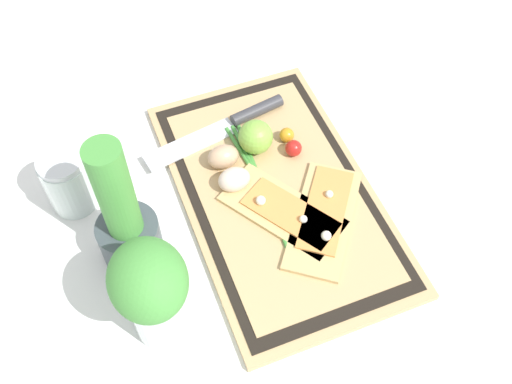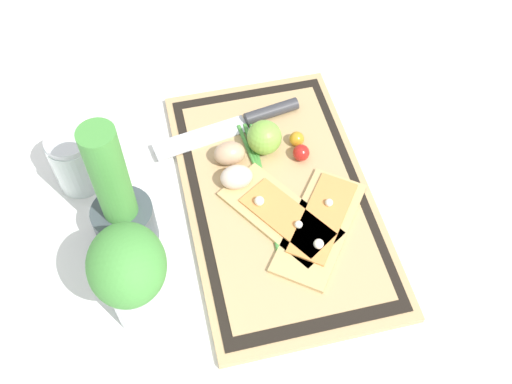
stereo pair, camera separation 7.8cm
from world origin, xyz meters
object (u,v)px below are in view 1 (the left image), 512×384
(cherry_tomato_red, at_px, (294,148))
(cherry_tomato_yellow, at_px, (287,135))
(herb_pot, at_px, (125,222))
(sauce_jar, at_px, (69,184))
(egg_pink, at_px, (234,179))
(egg_brown, at_px, (223,157))
(pizza_slice_near, at_px, (324,217))
(pizza_slice_far, at_px, (284,211))
(lime, at_px, (255,137))
(herb_glass, at_px, (151,291))
(knife, at_px, (238,120))

(cherry_tomato_red, bearing_deg, cherry_tomato_yellow, -2.41)
(herb_pot, distance_m, sauce_jar, 0.15)
(cherry_tomato_yellow, height_order, sauce_jar, sauce_jar)
(egg_pink, xyz_separation_m, sauce_jar, (0.08, 0.25, 0.01))
(cherry_tomato_yellow, bearing_deg, egg_brown, 95.20)
(pizza_slice_near, height_order, pizza_slice_far, same)
(pizza_slice_far, xyz_separation_m, herb_pot, (0.03, 0.24, 0.07))
(pizza_slice_far, distance_m, cherry_tomato_yellow, 0.15)
(lime, height_order, cherry_tomato_yellow, lime)
(pizza_slice_far, distance_m, herb_glass, 0.27)
(knife, height_order, egg_pink, egg_pink)
(lime, bearing_deg, cherry_tomato_yellow, -91.97)
(sauce_jar, bearing_deg, lime, -92.59)
(egg_brown, bearing_deg, egg_pink, -179.10)
(egg_pink, distance_m, cherry_tomato_yellow, 0.13)
(herb_glass, bearing_deg, egg_pink, -44.04)
(pizza_slice_far, height_order, lime, lime)
(knife, height_order, herb_pot, herb_pot)
(cherry_tomato_red, distance_m, sauce_jar, 0.37)
(egg_brown, bearing_deg, lime, -78.13)
(egg_brown, relative_size, herb_glass, 0.28)
(knife, bearing_deg, herb_glass, 143.45)
(egg_brown, bearing_deg, sauce_jar, 83.82)
(knife, bearing_deg, herb_pot, 127.11)
(pizza_slice_far, distance_m, egg_brown, 0.14)
(egg_brown, bearing_deg, pizza_slice_near, -145.45)
(knife, relative_size, lime, 4.57)
(herb_glass, bearing_deg, cherry_tomato_yellow, -50.39)
(lime, bearing_deg, pizza_slice_far, 177.77)
(pizza_slice_near, xyz_separation_m, cherry_tomato_yellow, (0.17, -0.01, 0.01))
(cherry_tomato_yellow, height_order, herb_glass, herb_glass)
(egg_pink, relative_size, cherry_tomato_yellow, 2.08)
(pizza_slice_near, height_order, herb_glass, herb_glass)
(herb_pot, bearing_deg, cherry_tomato_red, -75.03)
(knife, bearing_deg, lime, -174.03)
(egg_brown, xyz_separation_m, herb_glass, (-0.24, 0.18, 0.08))
(cherry_tomato_red, xyz_separation_m, herb_pot, (-0.08, 0.30, 0.06))
(knife, distance_m, egg_brown, 0.10)
(egg_pink, xyz_separation_m, cherry_tomato_red, (0.03, -0.12, -0.01))
(egg_pink, xyz_separation_m, herb_pot, (-0.05, 0.18, 0.05))
(herb_pot, distance_m, herb_glass, 0.14)
(pizza_slice_near, xyz_separation_m, egg_brown, (0.16, 0.11, 0.01))
(cherry_tomato_red, height_order, herb_glass, herb_glass)
(egg_brown, xyz_separation_m, lime, (0.01, -0.06, 0.01))
(egg_pink, bearing_deg, cherry_tomato_yellow, -62.61)
(pizza_slice_near, bearing_deg, pizza_slice_far, 59.00)
(knife, distance_m, herb_glass, 0.40)
(knife, bearing_deg, egg_brown, 144.99)
(knife, relative_size, cherry_tomato_red, 9.49)
(pizza_slice_far, xyz_separation_m, cherry_tomato_red, (0.11, -0.06, 0.01))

